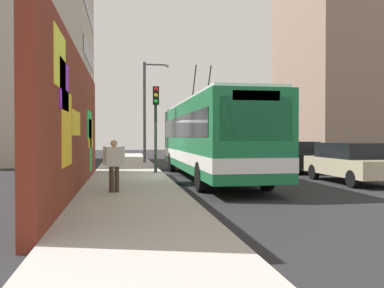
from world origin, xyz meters
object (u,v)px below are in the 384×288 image
parked_car_black (294,156)px  parked_car_silver (232,149)px  parked_car_champagne (350,162)px  street_lamp (147,105)px  parked_car_white (256,151)px  pedestrian_near_wall (114,162)px  traffic_light (156,114)px  city_bus (209,136)px

parked_car_black → parked_car_silver: bearing=0.0°
parked_car_champagne → street_lamp: size_ratio=0.69×
parked_car_white → pedestrian_near_wall: 16.54m
parked_car_silver → parked_car_white: bearing=-180.0°
parked_car_champagne → pedestrian_near_wall: 9.42m
parked_car_champagne → pedestrian_near_wall: pedestrian_near_wall is taller
parked_car_black → traffic_light: size_ratio=1.10×
city_bus → parked_car_champagne: size_ratio=2.78×
parked_car_champagne → city_bus: bearing=65.6°
parked_car_white → pedestrian_near_wall: size_ratio=2.70×
parked_car_black → pedestrian_near_wall: size_ratio=2.82×
parked_car_silver → traffic_light: bearing=151.2°
parked_car_champagne → parked_car_black: (5.35, -0.00, 0.00)m
pedestrian_near_wall → street_lamp: size_ratio=0.24×
traffic_light → parked_car_black: bearing=-80.6°
parked_car_silver → street_lamp: bearing=128.1°
parked_car_white → pedestrian_near_wall: (-13.79, 9.13, 0.23)m
city_bus → parked_car_black: bearing=-60.1°
parked_car_black → traffic_light: bearing=99.4°
parked_car_champagne → parked_car_silver: bearing=0.0°
parked_car_silver → pedestrian_near_wall: pedestrian_near_wall is taller
parked_car_silver → traffic_light: traffic_light is taller
city_bus → traffic_light: size_ratio=3.10×
parked_car_white → parked_car_silver: 6.01m
pedestrian_near_wall → traffic_light: (6.44, -1.78, 1.80)m
parked_car_champagne → parked_car_white: bearing=0.0°
parked_car_champagne → parked_car_silver: size_ratio=1.04×
city_bus → pedestrian_near_wall: 6.15m
parked_car_white → parked_car_champagne: bearing=-180.0°
parked_car_champagne → parked_car_white: (11.49, 0.00, -0.00)m
parked_car_silver → traffic_light: 15.39m
pedestrian_near_wall → city_bus: bearing=-40.2°
parked_car_black → street_lamp: 10.19m
parked_car_champagne → parked_car_silver: (17.50, 0.00, -0.00)m
street_lamp → city_bus: bearing=-167.7°
parked_car_black → street_lamp: size_ratio=0.68×
parked_car_white → traffic_light: bearing=135.0°
parked_car_champagne → street_lamp: 14.20m
city_bus → parked_car_champagne: bearing=-114.4°
city_bus → street_lamp: street_lamp is taller
parked_car_white → street_lamp: 7.89m
pedestrian_near_wall → street_lamp: bearing=-7.6°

